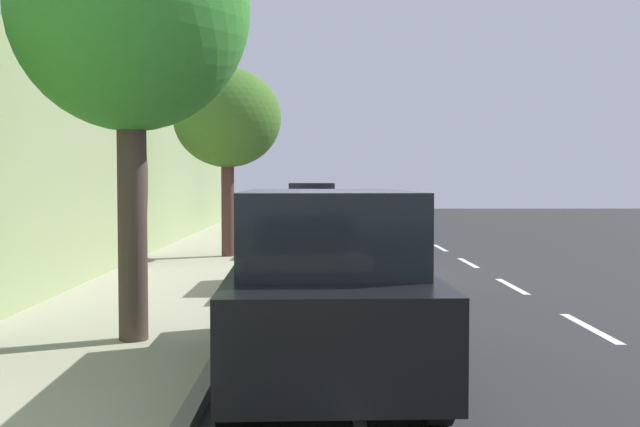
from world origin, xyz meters
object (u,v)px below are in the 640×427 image
object	(u,v)px
cyclist_with_backpack	(288,214)
parked_suv_green_second	(311,208)
parked_sedan_grey_mid	(317,231)
parked_sedan_red_far	(310,251)
street_tree_near_cyclist	(227,119)
street_tree_mid_block	(130,11)
parked_suv_black_farthest	(326,283)
parked_pickup_white_nearest	(314,205)
bicycle_at_curb	(294,235)

from	to	relation	value
cyclist_with_backpack	parked_suv_green_second	bearing A→B (deg)	-98.12
parked_suv_green_second	parked_sedan_grey_mid	bearing A→B (deg)	91.13
parked_sedan_red_far	street_tree_near_cyclist	bearing A→B (deg)	-67.83
street_tree_mid_block	parked_suv_black_farthest	bearing A→B (deg)	149.03
parked_pickup_white_nearest	cyclist_with_backpack	distance (m)	11.59
parked_suv_black_farthest	street_tree_mid_block	bearing A→B (deg)	-30.97
parked_suv_green_second	cyclist_with_backpack	xyz separation A→B (m)	(0.74, 5.20, -0.03)
parked_pickup_white_nearest	cyclist_with_backpack	world-z (taller)	parked_pickup_white_nearest
bicycle_at_curb	street_tree_mid_block	xyz separation A→B (m)	(1.61, 14.65, 3.77)
bicycle_at_curb	street_tree_near_cyclist	xyz separation A→B (m)	(1.61, 4.40, 3.30)
parked_suv_green_second	bicycle_at_curb	world-z (taller)	parked_suv_green_second
parked_pickup_white_nearest	parked_sedan_grey_mid	bearing A→B (deg)	90.22
cyclist_with_backpack	street_tree_mid_block	world-z (taller)	street_tree_mid_block
parked_sedan_red_far	bicycle_at_curb	size ratio (longest dim) A/B	2.60
bicycle_at_curb	street_tree_mid_block	distance (m)	15.21
parked_sedan_grey_mid	bicycle_at_curb	xyz separation A→B (m)	(0.71, -3.92, -0.38)
parked_suv_green_second	street_tree_mid_block	bearing A→B (deg)	84.02
parked_sedan_grey_mid	street_tree_near_cyclist	bearing A→B (deg)	11.52
parked_suv_green_second	parked_suv_black_farthest	world-z (taller)	same
parked_pickup_white_nearest	parked_sedan_grey_mid	size ratio (longest dim) A/B	1.21
parked_pickup_white_nearest	street_tree_mid_block	distance (m)	26.96
parked_pickup_white_nearest	parked_suv_green_second	size ratio (longest dim) A/B	1.15
parked_pickup_white_nearest	street_tree_near_cyclist	distance (m)	16.80
cyclist_with_backpack	street_tree_mid_block	bearing A→B (deg)	84.76
street_tree_mid_block	cyclist_with_backpack	bearing A→B (deg)	-95.24
parked_pickup_white_nearest	bicycle_at_curb	distance (m)	12.05
parked_suv_black_farthest	street_tree_near_cyclist	distance (m)	12.19
parked_pickup_white_nearest	parked_suv_black_farthest	distance (m)	28.08
parked_suv_green_second	parked_sedan_red_far	xyz separation A→B (m)	(-0.03, 15.34, -0.27)
parked_sedan_grey_mid	parked_suv_green_second	bearing A→B (deg)	-88.87
parked_sedan_grey_mid	street_tree_mid_block	world-z (taller)	street_tree_mid_block
parked_suv_black_farthest	parked_sedan_red_far	bearing A→B (deg)	-88.27
street_tree_mid_block	parked_sedan_red_far	bearing A→B (deg)	-113.44
street_tree_mid_block	parked_pickup_white_nearest	bearing A→B (deg)	-94.83
parked_suv_green_second	cyclist_with_backpack	size ratio (longest dim) A/B	2.86
parked_pickup_white_nearest	cyclist_with_backpack	bearing A→B (deg)	85.70
street_tree_near_cyclist	parked_suv_black_farthest	bearing A→B (deg)	101.38
parked_sedan_red_far	parked_suv_black_farthest	world-z (taller)	parked_suv_black_farthest
parked_sedan_grey_mid	parked_suv_black_farthest	xyz separation A→B (m)	(-0.03, 12.13, 0.27)
parked_sedan_grey_mid	parked_suv_black_farthest	size ratio (longest dim) A/B	0.93
parked_suv_green_second	cyclist_with_backpack	distance (m)	5.26
parked_suv_green_second	street_tree_mid_block	world-z (taller)	street_tree_mid_block
parked_sedan_grey_mid	street_tree_mid_block	bearing A→B (deg)	77.81
parked_pickup_white_nearest	street_tree_mid_block	size ratio (longest dim) A/B	0.97
parked_sedan_red_far	cyclist_with_backpack	distance (m)	10.17
parked_suv_green_second	street_tree_near_cyclist	size ratio (longest dim) A/B	0.97
bicycle_at_curb	street_tree_mid_block	bearing A→B (deg)	83.73
parked_suv_black_farthest	bicycle_at_curb	world-z (taller)	parked_suv_black_farthest
parked_suv_green_second	street_tree_near_cyclist	distance (m)	10.62
parked_suv_black_farthest	cyclist_with_backpack	world-z (taller)	parked_suv_black_farthest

